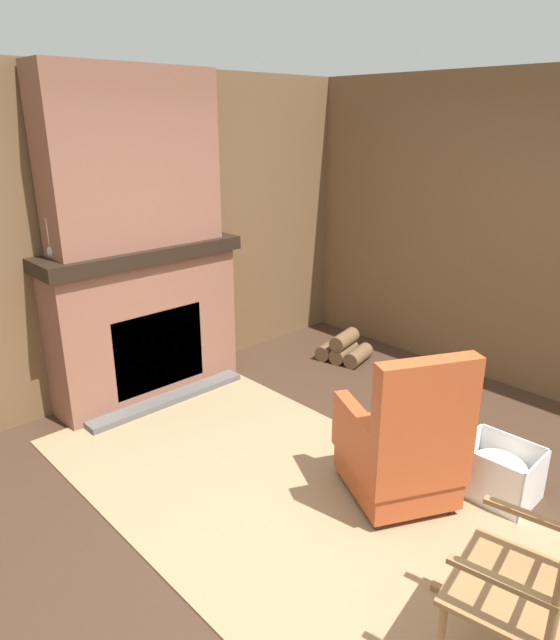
{
  "coord_description": "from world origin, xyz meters",
  "views": [
    {
      "loc": [
        1.83,
        -2.26,
        2.28
      ],
      "look_at": [
        -0.98,
        0.38,
        0.9
      ],
      "focal_mm": 32.0,
      "sensor_mm": 36.0,
      "label": 1
    }
  ],
  "objects_px": {
    "armchair": "(402,448)",
    "storage_case": "(178,229)",
    "rocking_chair": "(521,590)",
    "laundry_basket": "(499,471)",
    "oil_lamp_vase": "(52,244)",
    "firewood_stack": "(344,349)"
  },
  "relations": [
    {
      "from": "armchair",
      "to": "firewood_stack",
      "type": "height_order",
      "value": "armchair"
    },
    {
      "from": "firewood_stack",
      "to": "laundry_basket",
      "type": "height_order",
      "value": "laundry_basket"
    },
    {
      "from": "laundry_basket",
      "to": "oil_lamp_vase",
      "type": "distance_m",
      "value": 3.42
    },
    {
      "from": "oil_lamp_vase",
      "to": "armchair",
      "type": "bearing_deg",
      "value": 22.93
    },
    {
      "from": "rocking_chair",
      "to": "storage_case",
      "type": "relative_size",
      "value": 5.25
    },
    {
      "from": "laundry_basket",
      "to": "storage_case",
      "type": "xyz_separation_m",
      "value": [
        -2.81,
        -0.44,
        1.21
      ]
    },
    {
      "from": "rocking_chair",
      "to": "firewood_stack",
      "type": "height_order",
      "value": "rocking_chair"
    },
    {
      "from": "armchair",
      "to": "rocking_chair",
      "type": "height_order",
      "value": "rocking_chair"
    },
    {
      "from": "firewood_stack",
      "to": "oil_lamp_vase",
      "type": "distance_m",
      "value": 2.87
    },
    {
      "from": "laundry_basket",
      "to": "storage_case",
      "type": "height_order",
      "value": "storage_case"
    },
    {
      "from": "rocking_chair",
      "to": "storage_case",
      "type": "xyz_separation_m",
      "value": [
        -3.44,
        0.68,
        0.94
      ]
    },
    {
      "from": "oil_lamp_vase",
      "to": "firewood_stack",
      "type": "bearing_deg",
      "value": 73.46
    },
    {
      "from": "armchair",
      "to": "rocking_chair",
      "type": "bearing_deg",
      "value": 175.92
    },
    {
      "from": "rocking_chair",
      "to": "laundry_basket",
      "type": "height_order",
      "value": "rocking_chair"
    },
    {
      "from": "laundry_basket",
      "to": "oil_lamp_vase",
      "type": "xyz_separation_m",
      "value": [
        -2.81,
        -1.51,
        1.23
      ]
    },
    {
      "from": "armchair",
      "to": "storage_case",
      "type": "bearing_deg",
      "value": 25.66
    },
    {
      "from": "firewood_stack",
      "to": "storage_case",
      "type": "xyz_separation_m",
      "value": [
        -0.73,
        -1.37,
        1.27
      ]
    },
    {
      "from": "rocking_chair",
      "to": "storage_case",
      "type": "bearing_deg",
      "value": -21.72
    },
    {
      "from": "armchair",
      "to": "rocking_chair",
      "type": "distance_m",
      "value": 1.2
    },
    {
      "from": "armchair",
      "to": "oil_lamp_vase",
      "type": "xyz_separation_m",
      "value": [
        -2.41,
        -1.02,
        1.04
      ]
    },
    {
      "from": "firewood_stack",
      "to": "rocking_chair",
      "type": "bearing_deg",
      "value": -37.14
    },
    {
      "from": "armchair",
      "to": "oil_lamp_vase",
      "type": "relative_size",
      "value": 3.55
    }
  ]
}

